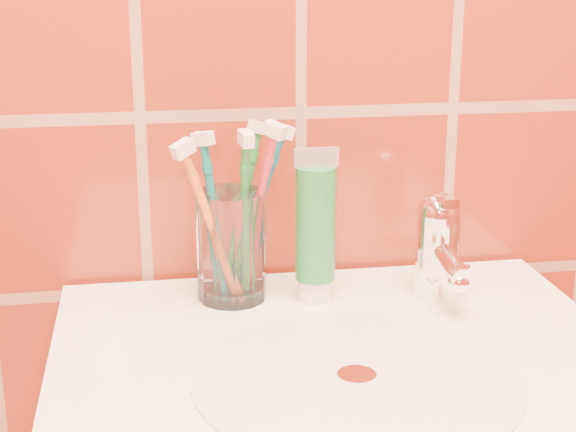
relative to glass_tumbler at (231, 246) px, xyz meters
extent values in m
cube|color=white|center=(0.09, -0.16, -0.14)|extent=(0.56, 0.46, 0.16)
cylinder|color=silver|center=(0.09, -0.21, -0.06)|extent=(0.30, 0.30, 0.00)
cylinder|color=white|center=(0.09, -0.21, -0.06)|extent=(0.04, 0.04, 0.00)
cylinder|color=white|center=(0.00, 0.00, 0.00)|extent=(0.10, 0.10, 0.12)
cylinder|color=white|center=(0.09, -0.02, -0.05)|extent=(0.04, 0.04, 0.03)
cylinder|color=#1A6D2D|center=(0.09, -0.02, 0.03)|extent=(0.04, 0.04, 0.13)
cube|color=beige|center=(0.09, -0.02, 0.10)|extent=(0.05, 0.01, 0.02)
cylinder|color=white|center=(0.23, -0.03, -0.01)|extent=(0.05, 0.05, 0.09)
sphere|color=white|center=(0.23, -0.03, 0.03)|extent=(0.05, 0.05, 0.05)
cylinder|color=white|center=(0.23, -0.06, -0.01)|extent=(0.02, 0.09, 0.03)
cube|color=white|center=(0.23, -0.04, 0.05)|extent=(0.02, 0.06, 0.01)
camera|label=1|loc=(-0.09, -0.91, 0.31)|focal=55.00mm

